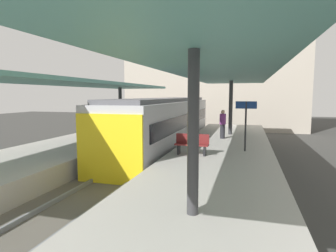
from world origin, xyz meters
name	(u,v)px	position (x,y,z in m)	size (l,w,h in m)	color
ground_plane	(125,179)	(0.00, 0.00, 0.00)	(80.00, 80.00, 0.00)	#383835
platform_left	(47,162)	(-3.80, 0.00, 0.50)	(4.40, 28.00, 1.00)	#ADA8A0
platform_right	(217,174)	(3.80, 0.00, 0.50)	(4.40, 28.00, 1.00)	#ADA8A0
track_ballast	(125,177)	(0.00, 0.00, 0.10)	(3.20, 28.00, 0.20)	#59544C
rail_near_side	(109,171)	(-0.72, 0.00, 0.27)	(0.08, 28.00, 0.14)	slate
rail_far_side	(141,174)	(0.72, 0.00, 0.27)	(0.08, 28.00, 0.14)	slate
commuter_train	(166,124)	(0.00, 6.17, 1.73)	(2.78, 15.04, 3.10)	#ADADB2
canopy_left	(63,83)	(-3.80, 1.40, 4.06)	(4.18, 21.00, 3.17)	#333335
canopy_right	(222,72)	(3.80, 1.40, 4.41)	(4.18, 21.00, 3.54)	#333335
platform_bench	(192,144)	(2.64, 0.97, 1.46)	(1.40, 0.41, 0.86)	black
platform_sign	(246,115)	(4.77, 2.32, 2.62)	(0.90, 0.08, 2.21)	#262628
passenger_near_bench	(81,121)	(-5.33, 5.10, 1.86)	(0.36, 0.36, 1.65)	#7A337A
passenger_mid_platform	(223,124)	(3.48, 5.81, 1.85)	(0.36, 0.36, 1.64)	#232328
station_building_backdrop	(214,76)	(1.30, 20.00, 5.50)	(18.00, 6.00, 11.00)	#A89E8E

